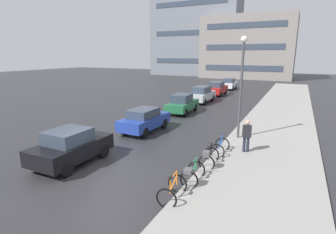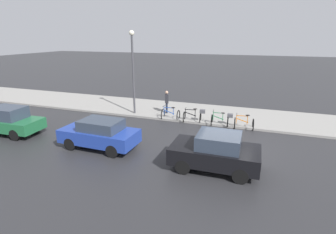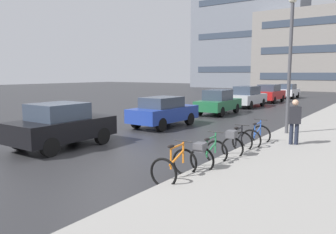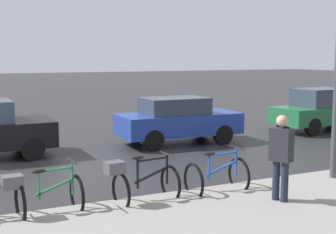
# 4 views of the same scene
# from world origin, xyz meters

# --- Properties ---
(ground_plane) EXTENTS (140.00, 140.00, 0.00)m
(ground_plane) POSITION_xyz_m (0.00, 0.00, 0.00)
(ground_plane) COLOR #28282B
(bicycle_nearest) EXTENTS (0.83, 1.21, 0.97)m
(bicycle_nearest) POSITION_xyz_m (3.56, -0.59, 0.40)
(bicycle_nearest) COLOR black
(bicycle_nearest) RESTS_ON ground
(bicycle_second) EXTENTS (0.81, 1.36, 1.00)m
(bicycle_second) POSITION_xyz_m (3.75, 0.76, 0.48)
(bicycle_second) COLOR black
(bicycle_second) RESTS_ON ground
(bicycle_third) EXTENTS (0.85, 1.45, 0.99)m
(bicycle_third) POSITION_xyz_m (3.82, 2.57, 0.50)
(bicycle_third) COLOR black
(bicycle_third) RESTS_ON ground
(bicycle_farthest) EXTENTS (0.79, 1.18, 0.99)m
(bicycle_farthest) POSITION_xyz_m (3.87, 4.25, 0.41)
(bicycle_farthest) COLOR black
(bicycle_farthest) RESTS_ON ground
(car_black) EXTENTS (1.97, 3.75, 1.62)m
(car_black) POSITION_xyz_m (-1.98, 0.23, 0.81)
(car_black) COLOR black
(car_black) RESTS_ON ground
(car_blue) EXTENTS (1.81, 3.97, 1.51)m
(car_blue) POSITION_xyz_m (-1.69, 6.16, 0.78)
(car_blue) COLOR navy
(car_blue) RESTS_ON ground
(car_green) EXTENTS (1.90, 4.24, 1.62)m
(car_green) POSITION_xyz_m (-1.73, 12.42, 0.79)
(car_green) COLOR #1E6038
(car_green) RESTS_ON ground
(car_silver) EXTENTS (1.76, 4.38, 1.68)m
(car_silver) POSITION_xyz_m (-1.90, 17.92, 0.84)
(car_silver) COLOR #B2B5BA
(car_silver) RESTS_ON ground
(car_red) EXTENTS (1.94, 4.37, 1.67)m
(car_red) POSITION_xyz_m (-1.96, 23.50, 0.84)
(car_red) COLOR #AD1919
(car_red) RESTS_ON ground
(car_white) EXTENTS (1.95, 3.90, 1.55)m
(car_white) POSITION_xyz_m (-1.99, 29.66, 0.80)
(car_white) COLOR silver
(car_white) RESTS_ON ground
(pedestrian) EXTENTS (0.46, 0.37, 1.76)m
(pedestrian) POSITION_xyz_m (5.01, 4.94, 1.00)
(pedestrian) COLOR #1E2333
(pedestrian) RESTS_ON ground
(streetlamp) EXTENTS (0.35, 0.35, 5.88)m
(streetlamp) POSITION_xyz_m (4.17, 7.11, 3.61)
(streetlamp) COLOR #424247
(streetlamp) RESTS_ON ground
(building_facade_main) EXTENTS (18.28, 10.47, 12.59)m
(building_facade_main) POSITION_xyz_m (-3.27, 50.84, 6.30)
(building_facade_main) COLOR gray
(building_facade_main) RESTS_ON ground
(building_facade_side) EXTENTS (20.28, 7.68, 19.22)m
(building_facade_side) POSITION_xyz_m (-15.96, 52.67, 9.61)
(building_facade_side) COLOR slate
(building_facade_side) RESTS_ON ground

